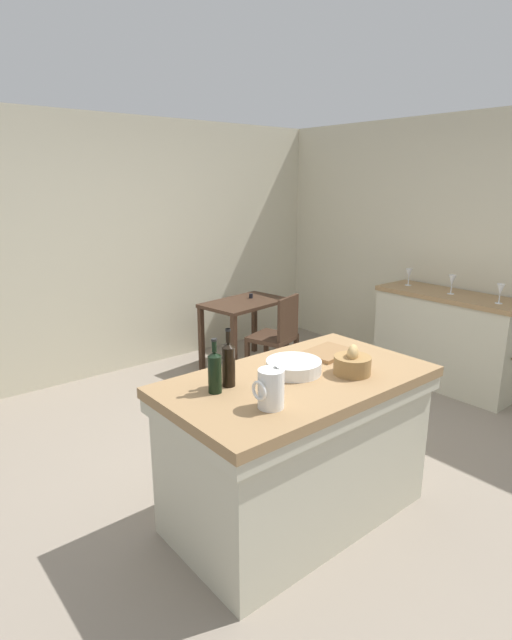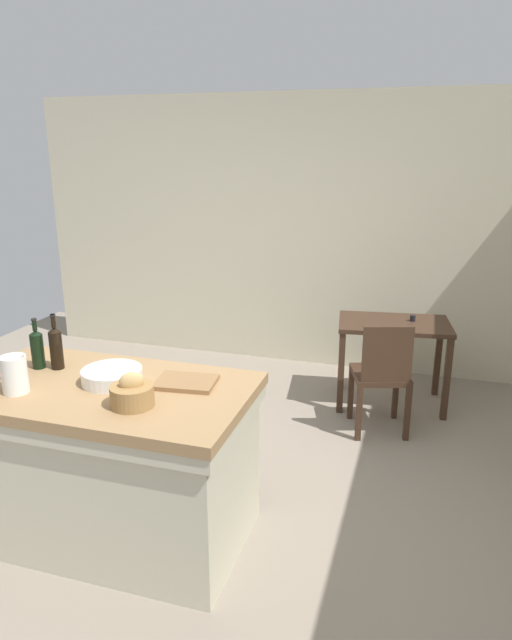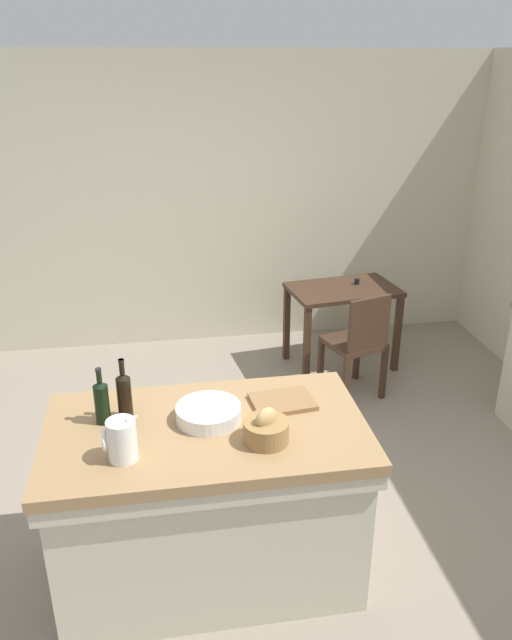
{
  "view_description": "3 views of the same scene",
  "coord_description": "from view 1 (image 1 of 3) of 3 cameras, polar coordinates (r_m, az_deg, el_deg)",
  "views": [
    {
      "loc": [
        -2.16,
        -2.29,
        1.97
      ],
      "look_at": [
        0.14,
        0.49,
        0.96
      ],
      "focal_mm": 28.06,
      "sensor_mm": 36.0,
      "label": 1
    },
    {
      "loc": [
        1.28,
        -2.81,
        2.11
      ],
      "look_at": [
        0.31,
        0.34,
        1.1
      ],
      "focal_mm": 31.88,
      "sensor_mm": 36.0,
      "label": 2
    },
    {
      "loc": [
        -0.47,
        -2.97,
        2.56
      ],
      "look_at": [
        0.11,
        0.55,
        1.03
      ],
      "focal_mm": 34.89,
      "sensor_mm": 36.0,
      "label": 3
    }
  ],
  "objects": [
    {
      "name": "island_table",
      "position": [
        3.03,
        4.69,
        -13.74
      ],
      "size": [
        1.56,
        0.88,
        0.9
      ],
      "color": "#99754C",
      "rests_on": "ground"
    },
    {
      "name": "wine_bottle_amber",
      "position": [
        2.6,
        -4.73,
        -5.81
      ],
      "size": [
        0.07,
        0.07,
        0.29
      ],
      "color": "black",
      "rests_on": "island_table"
    },
    {
      "name": "ground_plane",
      "position": [
        3.71,
        3.28,
        -16.47
      ],
      "size": [
        6.76,
        6.76,
        0.0
      ],
      "primitive_type": "plane",
      "color": "gray"
    },
    {
      "name": "wooden_chair",
      "position": [
        4.98,
        2.43,
        -1.78
      ],
      "size": [
        0.5,
        0.5,
        0.89
      ],
      "color": "#3D281C",
      "rests_on": "ground"
    },
    {
      "name": "bread_basket",
      "position": [
        2.91,
        10.93,
        -4.9
      ],
      "size": [
        0.21,
        0.21,
        0.17
      ],
      "color": "olive",
      "rests_on": "island_table"
    },
    {
      "name": "wine_glass_left",
      "position": [
        5.09,
        21.45,
        4.16
      ],
      "size": [
        0.07,
        0.07,
        0.18
      ],
      "color": "white",
      "rests_on": "side_cabinet"
    },
    {
      "name": "wash_bowl",
      "position": [
        2.89,
        4.32,
        -5.32
      ],
      "size": [
        0.32,
        0.32,
        0.07
      ],
      "primitive_type": "cylinder",
      "color": "white",
      "rests_on": "island_table"
    },
    {
      "name": "wine_bottle_dark",
      "position": [
        2.68,
        -3.16,
        -4.92
      ],
      "size": [
        0.07,
        0.07,
        0.32
      ],
      "color": "black",
      "rests_on": "island_table"
    },
    {
      "name": "wine_glass_far_left",
      "position": [
        4.86,
        26.1,
        3.08
      ],
      "size": [
        0.07,
        0.07,
        0.17
      ],
      "color": "white",
      "rests_on": "side_cabinet"
    },
    {
      "name": "wine_glass_middle",
      "position": [
        5.38,
        17.04,
        5.04
      ],
      "size": [
        0.07,
        0.07,
        0.17
      ],
      "color": "white",
      "rests_on": "side_cabinet"
    },
    {
      "name": "pitcher",
      "position": [
        2.44,
        1.69,
        -7.77
      ],
      "size": [
        0.17,
        0.13,
        0.24
      ],
      "color": "white",
      "rests_on": "island_table"
    },
    {
      "name": "wall_right",
      "position": [
        5.32,
        24.7,
        6.96
      ],
      "size": [
        0.12,
        5.2,
        2.6
      ],
      "primitive_type": "cube",
      "color": "beige",
      "rests_on": "ground"
    },
    {
      "name": "wall_back",
      "position": [
        5.39,
        -15.8,
        7.88
      ],
      "size": [
        5.32,
        0.12,
        2.6
      ],
      "primitive_type": "cube",
      "color": "beige",
      "rests_on": "ground"
    },
    {
      "name": "side_cabinet",
      "position": [
        5.25,
        20.85,
        -2.08
      ],
      "size": [
        0.52,
        1.4,
        0.93
      ],
      "color": "#99754C",
      "rests_on": "ground"
    },
    {
      "name": "writing_desk",
      "position": [
        5.38,
        -1.28,
        0.95
      ],
      "size": [
        0.97,
        0.68,
        0.78
      ],
      "color": "#3D281C",
      "rests_on": "ground"
    },
    {
      "name": "cutting_board",
      "position": [
        3.22,
        8.22,
        -3.69
      ],
      "size": [
        0.34,
        0.26,
        0.02
      ],
      "primitive_type": "cube",
      "rotation": [
        0.0,
        0.0,
        0.11
      ],
      "color": "olive",
      "rests_on": "island_table"
    }
  ]
}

